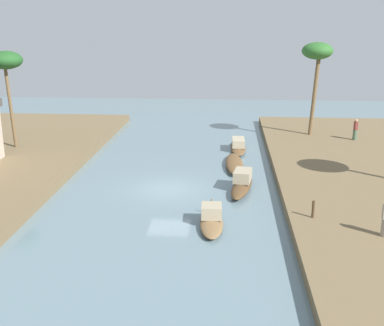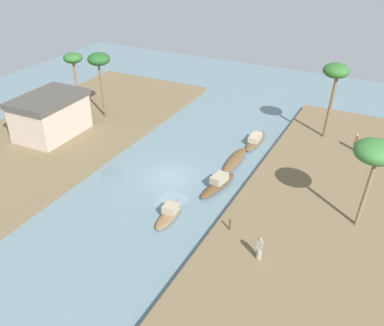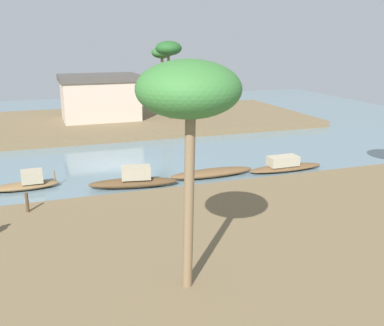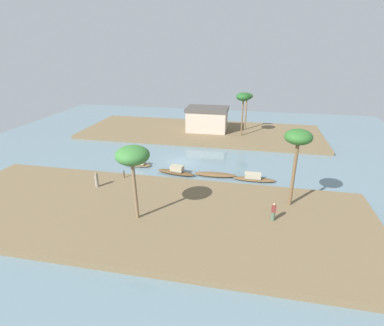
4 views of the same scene
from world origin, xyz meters
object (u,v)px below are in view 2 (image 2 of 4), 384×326
at_px(palm_tree_left_far, 336,73).
at_px(palm_tree_right_tall, 99,61).
at_px(sampan_open_hull, 235,160).
at_px(person_on_near_bank, 259,250).
at_px(mooring_post, 230,224).
at_px(sampan_near_left_bank, 255,140).
at_px(palm_tree_left_near, 375,153).
at_px(person_by_mooring, 356,143).
at_px(sampan_with_tall_canopy, 218,184).
at_px(sampan_downstream_large, 169,214).
at_px(palm_tree_right_short, 73,60).
at_px(riverside_building, 50,115).

xyz_separation_m(palm_tree_left_far, palm_tree_right_tall, (-5.98, 23.19, -0.30)).
height_order(sampan_open_hull, palm_tree_left_far, palm_tree_left_far).
height_order(person_on_near_bank, mooring_post, person_on_near_bank).
height_order(sampan_near_left_bank, palm_tree_right_tall, palm_tree_right_tall).
height_order(sampan_open_hull, palm_tree_left_near, palm_tree_left_near).
relative_size(person_by_mooring, palm_tree_right_tall, 0.24).
bearing_deg(sampan_with_tall_canopy, person_on_near_bank, -130.59).
distance_m(sampan_downstream_large, palm_tree_right_short, 24.04).
relative_size(sampan_near_left_bank, palm_tree_right_short, 0.76).
xyz_separation_m(sampan_with_tall_canopy, sampan_open_hull, (4.77, 0.43, -0.19)).
bearing_deg(palm_tree_right_tall, sampan_near_left_bank, -81.70).
bearing_deg(palm_tree_right_short, riverside_building, -162.56).
relative_size(sampan_downstream_large, palm_tree_left_near, 0.53).
bearing_deg(palm_tree_left_far, person_on_near_bank, -179.92).
distance_m(sampan_with_tall_canopy, sampan_open_hull, 4.80).
relative_size(sampan_downstream_large, sampan_near_left_bank, 0.73).
bearing_deg(palm_tree_left_far, person_by_mooring, -118.55).
bearing_deg(palm_tree_right_short, sampan_with_tall_canopy, -109.42).
bearing_deg(person_on_near_bank, sampan_downstream_large, -12.03).
xyz_separation_m(palm_tree_left_near, palm_tree_left_far, (13.61, 5.30, 0.69)).
relative_size(person_on_near_bank, mooring_post, 1.94).
xyz_separation_m(sampan_with_tall_canopy, mooring_post, (-5.41, -3.30, 0.56)).
height_order(sampan_near_left_bank, palm_tree_right_short, palm_tree_right_short).
height_order(person_on_near_bank, palm_tree_left_near, palm_tree_left_near).
xyz_separation_m(sampan_with_tall_canopy, person_by_mooring, (11.23, -9.26, 0.84)).
bearing_deg(sampan_near_left_bank, palm_tree_left_far, -61.35).
xyz_separation_m(person_by_mooring, riverside_building, (-10.44, 28.18, 1.38)).
distance_m(sampan_near_left_bank, riverside_building, 20.85).
relative_size(palm_tree_left_near, riverside_building, 0.94).
relative_size(sampan_open_hull, palm_tree_right_short, 0.80).
bearing_deg(sampan_near_left_bank, person_on_near_bank, -160.32).
bearing_deg(palm_tree_right_short, palm_tree_right_tall, -96.28).
bearing_deg(sampan_near_left_bank, palm_tree_right_tall, 97.56).
relative_size(sampan_downstream_large, sampan_open_hull, 0.70).
height_order(sampan_downstream_large, palm_tree_right_tall, palm_tree_right_tall).
bearing_deg(palm_tree_right_short, person_by_mooring, -82.78).
relative_size(sampan_open_hull, person_on_near_bank, 3.10).
bearing_deg(person_by_mooring, sampan_with_tall_canopy, 130.72).
bearing_deg(palm_tree_right_short, palm_tree_left_near, -103.98).
distance_m(person_on_near_bank, mooring_post, 3.45).
distance_m(mooring_post, riverside_building, 23.12).
bearing_deg(palm_tree_right_tall, palm_tree_right_short, 83.72).
xyz_separation_m(sampan_near_left_bank, palm_tree_right_short, (-2.04, 20.90, 5.92)).
bearing_deg(palm_tree_left_near, palm_tree_right_short, 76.02).
height_order(palm_tree_right_tall, riverside_building, palm_tree_right_tall).
distance_m(sampan_with_tall_canopy, person_on_near_bank, 9.60).
xyz_separation_m(person_by_mooring, palm_tree_left_far, (1.71, 3.14, 5.90)).
xyz_separation_m(palm_tree_left_near, palm_tree_right_tall, (7.63, 28.49, 0.40)).
distance_m(sampan_near_left_bank, person_on_near_bank, 17.91).
bearing_deg(palm_tree_right_tall, sampan_open_hull, -97.51).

